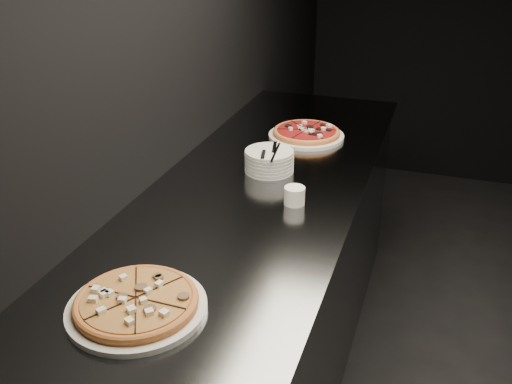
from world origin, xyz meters
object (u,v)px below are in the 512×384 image
(counter, at_px, (256,294))
(pizza_tomato, at_px, (306,133))
(ramekin, at_px, (295,195))
(plate_stack, at_px, (269,161))
(cutlery, at_px, (270,152))
(pizza_mushroom, at_px, (137,304))

(counter, xyz_separation_m, pizza_tomato, (0.04, 0.56, 0.48))
(counter, distance_m, ramekin, 0.52)
(plate_stack, xyz_separation_m, ramekin, (0.16, -0.24, -0.01))
(plate_stack, bearing_deg, counter, -89.08)
(pizza_tomato, bearing_deg, counter, -94.47)
(ramekin, bearing_deg, plate_stack, 124.60)
(cutlery, bearing_deg, pizza_mushroom, -107.06)
(pizza_mushroom, bearing_deg, counter, 85.90)
(cutlery, xyz_separation_m, ramekin, (0.16, -0.22, -0.05))
(pizza_mushroom, xyz_separation_m, pizza_tomato, (0.10, 1.32, -0.00))
(pizza_mushroom, relative_size, cutlery, 1.75)
(ramekin, bearing_deg, pizza_mushroom, -107.52)
(counter, bearing_deg, pizza_tomato, 85.53)
(plate_stack, bearing_deg, pizza_tomato, 83.30)
(pizza_tomato, height_order, plate_stack, plate_stack)
(counter, height_order, pizza_mushroom, pizza_mushroom)
(pizza_tomato, distance_m, cutlery, 0.42)
(counter, relative_size, pizza_mushroom, 7.03)
(pizza_mushroom, bearing_deg, cutlery, 86.28)
(cutlery, bearing_deg, counter, -105.14)
(pizza_mushroom, height_order, plate_stack, plate_stack)
(plate_stack, distance_m, ramekin, 0.29)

